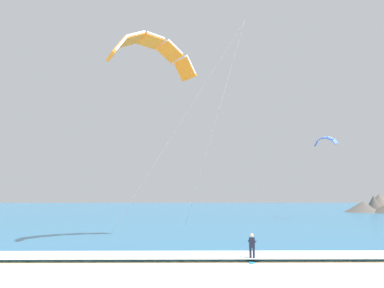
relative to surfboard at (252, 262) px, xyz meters
The scene contains 7 objects.
sea 60.45m from the surfboard, 85.10° to the left, with size 200.00×120.00×0.20m, color teal.
surf_foam 5.31m from the surfboard, 13.41° to the left, with size 200.00×3.06×0.04m, color white.
surfboard is the anchor object (origin of this frame).
kitesurfer 0.91m from the surfboard, 76.87° to the left, with size 0.60×0.60×1.69m.
kite_primary 19.61m from the surfboard, 131.49° to the left, with size 10.50×10.83×16.65m.
kite_distant 39.09m from the surfboard, 62.40° to the left, with size 2.91×3.23×1.41m.
headland_right 62.39m from the surfboard, 56.80° to the left, with size 11.53×10.48×3.90m.
Camera 1 is at (-9.04, -12.87, 4.16)m, focal length 34.31 mm.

